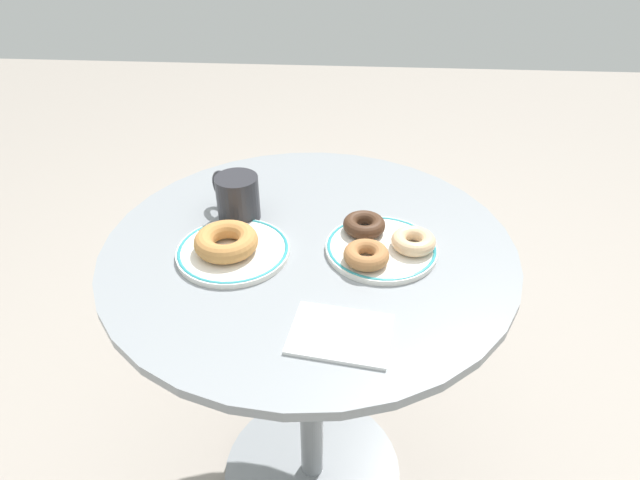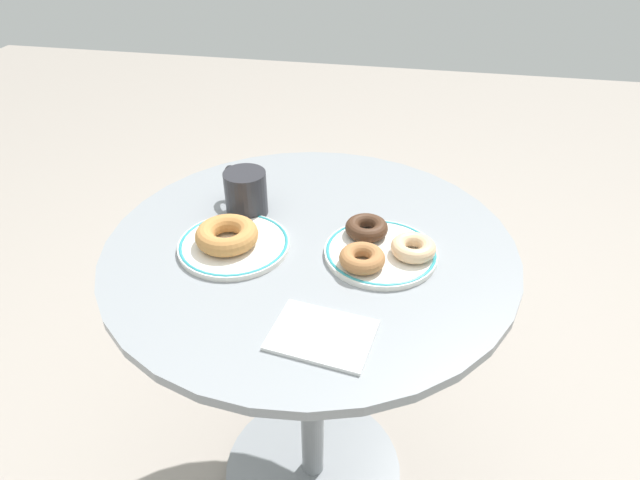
{
  "view_description": "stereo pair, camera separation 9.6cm",
  "coord_description": "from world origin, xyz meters",
  "px_view_note": "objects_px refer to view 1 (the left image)",
  "views": [
    {
      "loc": [
        0.08,
        -0.8,
        1.31
      ],
      "look_at": [
        0.02,
        -0.01,
        0.76
      ],
      "focal_mm": 30.07,
      "sensor_mm": 36.0,
      "label": 1
    },
    {
      "loc": [
        0.17,
        -0.79,
        1.31
      ],
      "look_at": [
        0.02,
        -0.01,
        0.76
      ],
      "focal_mm": 30.07,
      "sensor_mm": 36.0,
      "label": 2
    }
  ],
  "objects_px": {
    "donut_cinnamon": "(366,255)",
    "paper_napkin": "(341,334)",
    "cafe_table": "(311,344)",
    "coffee_mug": "(237,197)",
    "donut_chocolate": "(364,225)",
    "plate_left": "(233,250)",
    "donut_old_fashioned": "(226,241)",
    "donut_glazed": "(413,241)",
    "plate_right": "(381,248)"
  },
  "relations": [
    {
      "from": "cafe_table",
      "to": "donut_cinnamon",
      "type": "height_order",
      "value": "donut_cinnamon"
    },
    {
      "from": "plate_right",
      "to": "coffee_mug",
      "type": "xyz_separation_m",
      "value": [
        -0.28,
        0.1,
        0.04
      ]
    },
    {
      "from": "donut_old_fashioned",
      "to": "paper_napkin",
      "type": "xyz_separation_m",
      "value": [
        0.21,
        -0.19,
        -0.03
      ]
    },
    {
      "from": "coffee_mug",
      "to": "donut_chocolate",
      "type": "bearing_deg",
      "value": -11.54
    },
    {
      "from": "donut_old_fashioned",
      "to": "donut_chocolate",
      "type": "distance_m",
      "value": 0.25
    },
    {
      "from": "plate_left",
      "to": "paper_napkin",
      "type": "xyz_separation_m",
      "value": [
        0.2,
        -0.19,
        -0.0
      ]
    },
    {
      "from": "donut_old_fashioned",
      "to": "donut_glazed",
      "type": "bearing_deg",
      "value": 5.27
    },
    {
      "from": "donut_old_fashioned",
      "to": "donut_glazed",
      "type": "height_order",
      "value": "donut_old_fashioned"
    },
    {
      "from": "plate_left",
      "to": "donut_chocolate",
      "type": "height_order",
      "value": "donut_chocolate"
    },
    {
      "from": "donut_cinnamon",
      "to": "plate_left",
      "type": "bearing_deg",
      "value": 174.75
    },
    {
      "from": "plate_left",
      "to": "donut_chocolate",
      "type": "distance_m",
      "value": 0.24
    },
    {
      "from": "plate_left",
      "to": "donut_glazed",
      "type": "relative_size",
      "value": 2.56
    },
    {
      "from": "plate_left",
      "to": "paper_napkin",
      "type": "distance_m",
      "value": 0.27
    },
    {
      "from": "plate_right",
      "to": "donut_old_fashioned",
      "type": "height_order",
      "value": "donut_old_fashioned"
    },
    {
      "from": "donut_glazed",
      "to": "paper_napkin",
      "type": "xyz_separation_m",
      "value": [
        -0.12,
        -0.22,
        -0.02
      ]
    },
    {
      "from": "plate_right",
      "to": "donut_cinnamon",
      "type": "height_order",
      "value": "donut_cinnamon"
    },
    {
      "from": "plate_right",
      "to": "donut_chocolate",
      "type": "xyz_separation_m",
      "value": [
        -0.03,
        0.05,
        0.02
      ]
    },
    {
      "from": "coffee_mug",
      "to": "cafe_table",
      "type": "bearing_deg",
      "value": -28.05
    },
    {
      "from": "cafe_table",
      "to": "donut_old_fashioned",
      "type": "relative_size",
      "value": 6.71
    },
    {
      "from": "plate_right",
      "to": "donut_glazed",
      "type": "xyz_separation_m",
      "value": [
        0.06,
        -0.0,
        0.02
      ]
    },
    {
      "from": "donut_old_fashioned",
      "to": "coffee_mug",
      "type": "distance_m",
      "value": 0.13
    },
    {
      "from": "donut_cinnamon",
      "to": "plate_right",
      "type": "bearing_deg",
      "value": 59.99
    },
    {
      "from": "plate_right",
      "to": "coffee_mug",
      "type": "height_order",
      "value": "coffee_mug"
    },
    {
      "from": "cafe_table",
      "to": "coffee_mug",
      "type": "relative_size",
      "value": 7.16
    },
    {
      "from": "plate_right",
      "to": "donut_cinnamon",
      "type": "relative_size",
      "value": 2.55
    },
    {
      "from": "cafe_table",
      "to": "donut_old_fashioned",
      "type": "height_order",
      "value": "donut_old_fashioned"
    },
    {
      "from": "donut_glazed",
      "to": "plate_left",
      "type": "bearing_deg",
      "value": -175.44
    },
    {
      "from": "cafe_table",
      "to": "paper_napkin",
      "type": "bearing_deg",
      "value": -74.04
    },
    {
      "from": "donut_chocolate",
      "to": "coffee_mug",
      "type": "relative_size",
      "value": 0.75
    },
    {
      "from": "donut_cinnamon",
      "to": "coffee_mug",
      "type": "height_order",
      "value": "coffee_mug"
    },
    {
      "from": "donut_chocolate",
      "to": "donut_cinnamon",
      "type": "relative_size",
      "value": 1.0
    },
    {
      "from": "donut_old_fashioned",
      "to": "plate_left",
      "type": "bearing_deg",
      "value": 26.81
    },
    {
      "from": "plate_right",
      "to": "cafe_table",
      "type": "bearing_deg",
      "value": 172.34
    },
    {
      "from": "donut_cinnamon",
      "to": "paper_napkin",
      "type": "xyz_separation_m",
      "value": [
        -0.04,
        -0.17,
        -0.02
      ]
    },
    {
      "from": "plate_right",
      "to": "donut_old_fashioned",
      "type": "distance_m",
      "value": 0.27
    },
    {
      "from": "donut_old_fashioned",
      "to": "donut_chocolate",
      "type": "xyz_separation_m",
      "value": [
        0.24,
        0.08,
        -0.0
      ]
    },
    {
      "from": "donut_chocolate",
      "to": "plate_left",
      "type": "bearing_deg",
      "value": -162.75
    },
    {
      "from": "cafe_table",
      "to": "donut_chocolate",
      "type": "bearing_deg",
      "value": 15.55
    },
    {
      "from": "plate_left",
      "to": "plate_right",
      "type": "bearing_deg",
      "value": 5.72
    },
    {
      "from": "plate_right",
      "to": "plate_left",
      "type": "bearing_deg",
      "value": -174.28
    },
    {
      "from": "plate_left",
      "to": "coffee_mug",
      "type": "xyz_separation_m",
      "value": [
        -0.02,
        0.12,
        0.04
      ]
    },
    {
      "from": "donut_glazed",
      "to": "donut_cinnamon",
      "type": "relative_size",
      "value": 1.0
    },
    {
      "from": "plate_left",
      "to": "donut_old_fashioned",
      "type": "height_order",
      "value": "donut_old_fashioned"
    },
    {
      "from": "donut_old_fashioned",
      "to": "coffee_mug",
      "type": "height_order",
      "value": "coffee_mug"
    },
    {
      "from": "cafe_table",
      "to": "coffee_mug",
      "type": "height_order",
      "value": "coffee_mug"
    },
    {
      "from": "donut_glazed",
      "to": "paper_napkin",
      "type": "distance_m",
      "value": 0.25
    },
    {
      "from": "donut_cinnamon",
      "to": "coffee_mug",
      "type": "relative_size",
      "value": 0.75
    },
    {
      "from": "cafe_table",
      "to": "paper_napkin",
      "type": "distance_m",
      "value": 0.36
    },
    {
      "from": "paper_napkin",
      "to": "coffee_mug",
      "type": "xyz_separation_m",
      "value": [
        -0.21,
        0.31,
        0.04
      ]
    },
    {
      "from": "plate_right",
      "to": "donut_glazed",
      "type": "distance_m",
      "value": 0.06
    }
  ]
}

